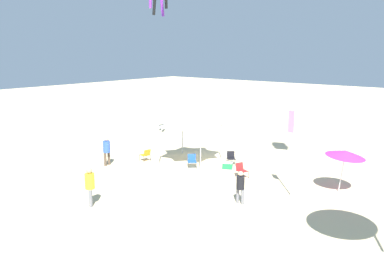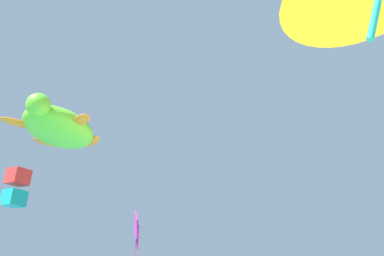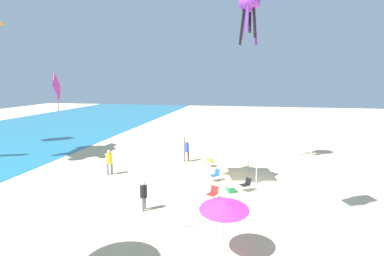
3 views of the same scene
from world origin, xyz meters
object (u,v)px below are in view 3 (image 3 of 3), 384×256
Objects in this scene: kite_diamond_magenta at (57,88)px; folding_chair_near_cooler at (246,184)px; folding_chair_right_of_tent at (215,174)px; kite_octopus_purple at (249,6)px; canopy_tent at (231,141)px; person_beachcomber at (186,149)px; person_near_umbrella at (109,160)px; cooler_box at (230,189)px; folding_chair_left_of_tent at (210,161)px; folding_chair_facing_ocean at (213,192)px; person_watching_sky at (144,193)px; beach_umbrella at (224,206)px; banner_flag at (184,173)px.

folding_chair_near_cooler is at bearing 38.21° from kite_diamond_magenta.
folding_chair_right_of_tent is 0.22× the size of kite_octopus_purple.
canopy_tent reaches higher than person_beachcomber.
person_near_umbrella is (-0.12, 7.78, 0.61)m from folding_chair_right_of_tent.
cooler_box is 0.20× the size of kite_octopus_purple.
kite_diamond_magenta reaches higher than folding_chair_near_cooler.
kite_diamond_magenta reaches higher than cooler_box.
person_beachcomber is at bearing -179.52° from folding_chair_near_cooler.
person_beachcomber is (4.51, 3.03, 0.62)m from folding_chair_right_of_tent.
folding_chair_left_of_tent is 1.00× the size of folding_chair_facing_ocean.
folding_chair_near_cooler is 6.64m from person_watching_sky.
kite_octopus_purple is at bearing 102.31° from folding_chair_facing_ocean.
cooler_box is at bearing -10.82° from folding_chair_right_of_tent.
beach_umbrella is 2.87× the size of folding_chair_near_cooler.
folding_chair_right_of_tent is at bearing -51.72° from person_near_umbrella.
person_watching_sky is at bearing 53.88° from beach_umbrella.
kite_octopus_purple is 18.97m from kite_diamond_magenta.
kite_diamond_magenta reaches higher than person_near_umbrella.
canopy_tent is at bearing 2.66° from beach_umbrella.
person_watching_sky reaches higher than folding_chair_right_of_tent.
folding_chair_facing_ocean is at bearing -14.92° from banner_flag.
person_watching_sky is (-3.61, 4.34, 0.74)m from cooler_box.
folding_chair_facing_ocean is at bearing 30.68° from kite_diamond_magenta.
cooler_box is 7.71m from person_beachcomber.
banner_flag reaches higher than folding_chair_near_cooler.
kite_octopus_purple is 0.99× the size of kite_diamond_magenta.
person_watching_sky is 17.96m from kite_diamond_magenta.
folding_chair_right_of_tent is 0.44× the size of person_beachcomber.
folding_chair_near_cooler is at bearing -5.45° from beach_umbrella.
canopy_tent is at bearing 4.10° from cooler_box.
folding_chair_right_of_tent is at bearing 40.17° from kite_diamond_magenta.
kite_diamond_magenta is (7.86, 17.14, 5.94)m from cooler_box.
folding_chair_right_of_tent is at bearing 118.65° from folding_chair_facing_ocean.
banner_flag is at bearing -96.02° from person_near_umbrella.
banner_flag reaches higher than canopy_tent.
person_near_umbrella is (8.72, 9.22, -0.99)m from beach_umbrella.
beach_umbrella is 5.78m from folding_chair_facing_ocean.
beach_umbrella is 2.90m from banner_flag.
person_watching_sky is at bearing 86.22° from folding_chair_left_of_tent.
canopy_tent is 0.99× the size of kite_octopus_purple.
folding_chair_left_of_tent is 2.62m from person_beachcomber.
folding_chair_right_of_tent is (8.85, 1.43, -1.60)m from beach_umbrella.
person_beachcomber is (11.40, 2.40, -1.55)m from banner_flag.
folding_chair_facing_ocean is 8.61m from person_beachcomber.
folding_chair_left_of_tent and folding_chair_right_of_tent have the same top height.
folding_chair_right_of_tent is at bearing -14.59° from kite_octopus_purple.
person_near_umbrella is at bearing 96.55° from canopy_tent.
kite_diamond_magenta is at bearing -86.56° from kite_octopus_purple.
kite_diamond_magenta is (7.48, 18.09, 5.67)m from folding_chair_near_cooler.
folding_chair_facing_ocean is at bearing 105.86° from person_beachcomber.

